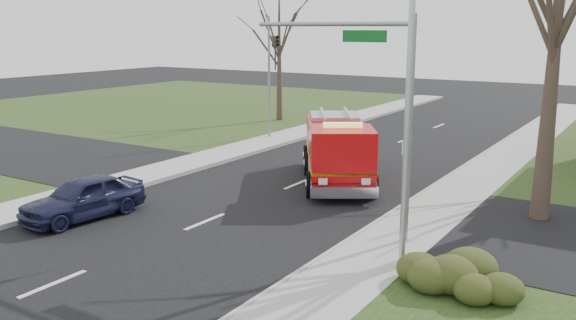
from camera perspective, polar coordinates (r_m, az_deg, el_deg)
The scene contains 10 objects.
ground at distance 20.77m, azimuth -7.77°, elevation -5.76°, with size 120.00×120.00×0.00m, color black.
sidewalk_right at distance 17.61m, azimuth 8.09°, elevation -8.88°, with size 2.40×80.00×0.15m, color #959690.
sidewalk_left at distance 25.05m, azimuth -18.75°, elevation -2.99°, with size 2.40×80.00×0.15m, color #959690.
hedge_corner at distance 15.68m, azimuth 16.11°, elevation -10.01°, with size 2.80×2.00×0.90m, color #293312.
bare_tree_left at distance 41.82m, azimuth -0.83°, elevation 11.17°, with size 4.50×4.50×9.00m.
traffic_signal_mast at distance 18.29m, azimuth 7.64°, elevation 6.88°, with size 5.29×0.18×6.80m.
streetlight_pole at distance 15.72m, azimuth 10.97°, elevation 5.32°, with size 1.48×0.16×8.40m.
utility_pole_far at distance 35.16m, azimuth -1.78°, elevation 7.58°, with size 0.14×0.14×7.00m, color gray.
fire_engine at distance 25.56m, azimuth 4.65°, elevation 0.77°, with size 5.84×7.37×2.89m.
parked_car_maroon at distance 21.93m, azimuth -18.61°, elevation -3.34°, with size 1.73×4.30×1.46m, color #1A1C3B.
Camera 1 is at (12.79, -15.05, 6.41)m, focal length 38.00 mm.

